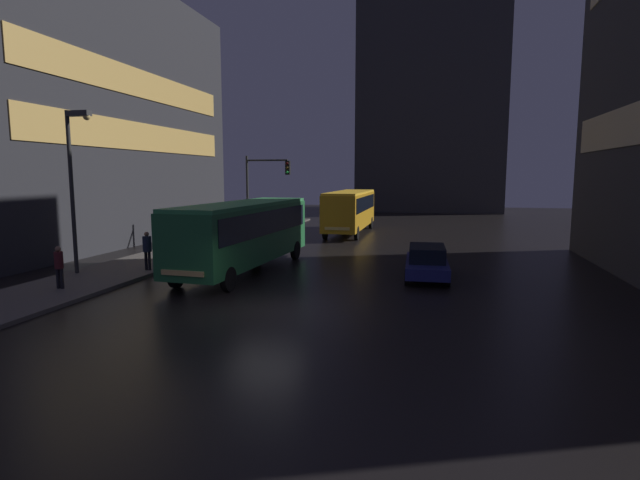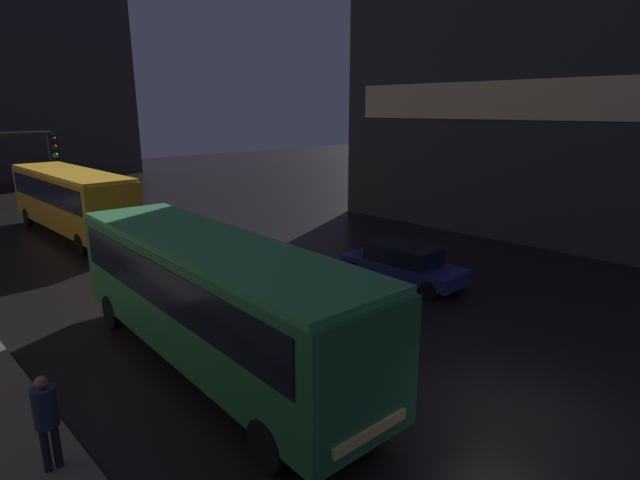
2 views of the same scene
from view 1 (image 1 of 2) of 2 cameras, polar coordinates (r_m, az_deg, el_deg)
The scene contains 12 objects.
ground_plane at distance 17.51m, azimuth -6.37°, elevation -7.93°, with size 120.00×120.00×0.00m, color black.
sidewalk_left at distance 30.12m, azimuth -16.23°, elevation -1.56°, with size 4.00×48.00×0.15m.
building_left_tower at distance 38.86m, azimuth -25.98°, elevation 12.85°, with size 10.07×25.43×17.59m.
building_far_backdrop at distance 68.87m, azimuth 12.50°, elevation 14.46°, with size 18.07×12.00×26.51m.
bus_near at distance 24.17m, azimuth -8.70°, elevation 1.23°, with size 3.20×11.10×3.33m.
bus_far at distance 39.76m, azimuth 3.47°, elevation 3.72°, with size 2.61×11.00×3.35m.
car_taxi at distance 23.09m, azimuth 12.10°, elevation -2.40°, with size 2.03×4.81×1.45m.
pedestrian_near at distance 24.93m, azimuth -19.15°, elevation -0.75°, with size 0.57×0.57×1.83m.
pedestrian_mid at distance 22.27m, azimuth -27.67°, elevation -2.45°, with size 0.47×0.47×1.69m.
pedestrian_far at distance 33.09m, azimuth -12.18°, elevation 1.26°, with size 0.43×0.43×1.68m.
traffic_light_main at distance 33.34m, azimuth -6.62°, elevation 6.28°, with size 3.05×0.35×5.89m.
street_lamp_sidewalk at distance 25.10m, azimuth -26.21°, elevation 7.60°, with size 1.25×0.36×7.32m.
Camera 1 is at (5.69, -15.90, 4.62)m, focal length 28.00 mm.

